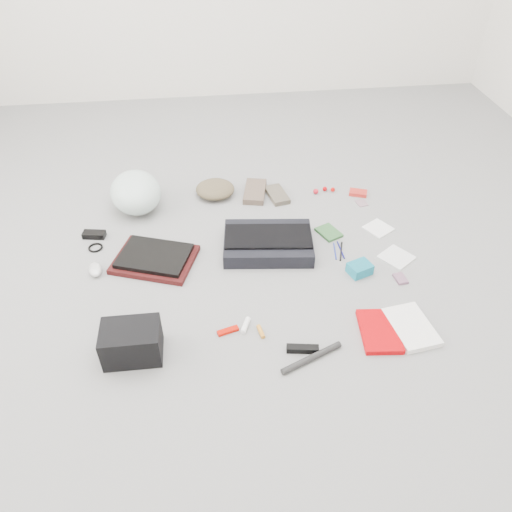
{
  "coord_description": "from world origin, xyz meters",
  "views": [
    {
      "loc": [
        -0.21,
        -1.74,
        1.53
      ],
      "look_at": [
        0.0,
        0.0,
        0.05
      ],
      "focal_mm": 35.0,
      "sensor_mm": 36.0,
      "label": 1
    }
  ],
  "objects": [
    {
      "name": "messenger_bag",
      "position": [
        0.07,
        0.11,
        0.03
      ],
      "size": [
        0.45,
        0.34,
        0.07
      ],
      "primitive_type": "cube",
      "rotation": [
        0.0,
        0.0,
        -0.11
      ],
      "color": "black",
      "rests_on": "ground_plane"
    },
    {
      "name": "book_red",
      "position": [
        0.44,
        -0.48,
        0.01
      ],
      "size": [
        0.17,
        0.24,
        0.02
      ],
      "primitive_type": "cube",
      "rotation": [
        0.0,
        0.0,
        -0.1
      ],
      "color": "#D00006",
      "rests_on": "ground_plane"
    },
    {
      "name": "ground_plane",
      "position": [
        0.0,
        0.0,
        0.0
      ],
      "size": [
        4.0,
        4.0,
        0.0
      ],
      "primitive_type": "plane",
      "color": "gray"
    },
    {
      "name": "stamp_sheet",
      "position": [
        0.63,
        0.43,
        0.0
      ],
      "size": [
        0.06,
        0.07,
        0.0
      ],
      "primitive_type": "cube",
      "rotation": [
        0.0,
        0.0,
        0.18
      ],
      "color": "gray",
      "rests_on": "ground_plane"
    },
    {
      "name": "pen_blue",
      "position": [
        0.39,
        0.04,
        0.0
      ],
      "size": [
        0.02,
        0.12,
        0.01
      ],
      "primitive_type": "cylinder",
      "rotation": [
        1.57,
        0.0,
        -0.15
      ],
      "color": "#1D2DA0",
      "rests_on": "ground_plane"
    },
    {
      "name": "mitten_right",
      "position": [
        0.19,
        0.55,
        0.01
      ],
      "size": [
        0.12,
        0.19,
        0.03
      ],
      "primitive_type": "cube",
      "rotation": [
        0.0,
        0.0,
        0.2
      ],
      "color": "#5F5648",
      "rests_on": "ground_plane"
    },
    {
      "name": "bike_pump",
      "position": [
        0.14,
        -0.58,
        0.01
      ],
      "size": [
        0.25,
        0.13,
        0.02
      ],
      "primitive_type": "cylinder",
      "rotation": [
        0.0,
        1.57,
        0.41
      ],
      "color": "black",
      "rests_on": "ground_plane"
    },
    {
      "name": "notepad",
      "position": [
        0.39,
        0.19,
        0.01
      ],
      "size": [
        0.13,
        0.15,
        0.01
      ],
      "primitive_type": "cube",
      "rotation": [
        0.0,
        0.0,
        0.43
      ],
      "color": "#2E5C2E",
      "rests_on": "ground_plane"
    },
    {
      "name": "toiletry_tube_orange",
      "position": [
        -0.03,
        -0.42,
        0.01
      ],
      "size": [
        0.03,
        0.07,
        0.02
      ],
      "primitive_type": "cylinder",
      "rotation": [
        1.57,
        0.0,
        0.19
      ],
      "color": "orange",
      "rests_on": "ground_plane"
    },
    {
      "name": "toiletry_tube_white",
      "position": [
        -0.09,
        -0.38,
        0.01
      ],
      "size": [
        0.05,
        0.08,
        0.02
      ],
      "primitive_type": "cylinder",
      "rotation": [
        1.57,
        0.0,
        -0.39
      ],
      "color": "white",
      "rests_on": "ground_plane"
    },
    {
      "name": "mitten_left",
      "position": [
        0.07,
        0.59,
        0.02
      ],
      "size": [
        0.16,
        0.24,
        0.03
      ],
      "primitive_type": "cube",
      "rotation": [
        0.0,
        0.0,
        -0.22
      ],
      "color": "brown",
      "rests_on": "ground_plane"
    },
    {
      "name": "lollipop_b",
      "position": [
        0.46,
        0.58,
        0.01
      ],
      "size": [
        0.03,
        0.03,
        0.03
      ],
      "primitive_type": "sphere",
      "rotation": [
        0.0,
        0.0,
        0.11
      ],
      "color": "#B90005",
      "rests_on": "ground_plane"
    },
    {
      "name": "laptop",
      "position": [
        -0.47,
        0.08,
        0.04
      ],
      "size": [
        0.37,
        0.32,
        0.02
      ],
      "primitive_type": "cube",
      "rotation": [
        0.0,
        0.0,
        -0.34
      ],
      "color": "black",
      "rests_on": "laptop_sleeve"
    },
    {
      "name": "multitool",
      "position": [
        -0.16,
        -0.4,
        0.01
      ],
      "size": [
        0.09,
        0.05,
        0.01
      ],
      "primitive_type": "cube",
      "rotation": [
        0.0,
        0.0,
        0.28
      ],
      "color": "#B60C00",
      "rests_on": "ground_plane"
    },
    {
      "name": "pen_black",
      "position": [
        0.42,
        0.04,
        0.0
      ],
      "size": [
        0.05,
        0.14,
        0.01
      ],
      "primitive_type": "cylinder",
      "rotation": [
        1.57,
        0.0,
        -0.3
      ],
      "color": "black",
      "rests_on": "ground_plane"
    },
    {
      "name": "bike_helmet",
      "position": [
        -0.57,
        0.54,
        0.1
      ],
      "size": [
        0.32,
        0.37,
        0.2
      ],
      "primitive_type": "ellipsoid",
      "rotation": [
        0.0,
        0.0,
        0.19
      ],
      "color": "white",
      "rests_on": "ground_plane"
    },
    {
      "name": "u_lock",
      "position": [
        0.12,
        -0.53,
        0.01
      ],
      "size": [
        0.13,
        0.05,
        0.02
      ],
      "primitive_type": "cube",
      "rotation": [
        0.0,
        0.0,
        -0.16
      ],
      "color": "black",
      "rests_on": "ground_plane"
    },
    {
      "name": "mouse",
      "position": [
        -0.73,
        0.03,
        0.02
      ],
      "size": [
        0.08,
        0.11,
        0.04
      ],
      "primitive_type": "ellipsoid",
      "rotation": [
        0.0,
        0.0,
        0.22
      ],
      "color": "silver",
      "rests_on": "ground_plane"
    },
    {
      "name": "cable_coil",
      "position": [
        -0.76,
        0.21,
        0.01
      ],
      "size": [
        0.08,
        0.08,
        0.01
      ],
      "primitive_type": "torus",
      "rotation": [
        0.0,
        0.0,
        -0.21
      ],
      "color": "black",
      "rests_on": "ground_plane"
    },
    {
      "name": "camera_bag",
      "position": [
        -0.53,
        -0.47,
        0.07
      ],
      "size": [
        0.22,
        0.16,
        0.14
      ],
      "primitive_type": "cube",
      "rotation": [
        0.0,
        0.0,
        -0.01
      ],
      "color": "black",
      "rests_on": "ground_plane"
    },
    {
      "name": "napkin_top",
      "position": [
        0.65,
        0.2,
        0.0
      ],
      "size": [
        0.16,
        0.16,
        0.01
      ],
      "primitive_type": "cube",
      "rotation": [
        0.0,
        0.0,
        0.56
      ],
      "color": "white",
      "rests_on": "ground_plane"
    },
    {
      "name": "napkin_bottom",
      "position": [
        0.67,
        -0.04,
        0.0
      ],
      "size": [
        0.19,
        0.19,
        0.01
      ],
      "primitive_type": "cube",
      "rotation": [
        0.0,
        0.0,
        0.62
      ],
      "color": "silver",
      "rests_on": "ground_plane"
    },
    {
      "name": "beanie",
      "position": [
        -0.15,
        0.61,
        0.04
      ],
      "size": [
        0.24,
        0.23,
        0.07
      ],
      "primitive_type": "ellipsoid",
      "rotation": [
        0.0,
        0.0,
        -0.16
      ],
      "color": "brown",
      "rests_on": "ground_plane"
    },
    {
      "name": "lollipop_a",
      "position": [
        0.4,
        0.55,
        0.01
      ],
      "size": [
        0.04,
        0.04,
        0.03
      ],
      "primitive_type": "sphere",
      "rotation": [
        0.0,
        0.0,
        0.35
      ],
      "color": "red",
      "rests_on": "ground_plane"
    },
    {
      "name": "pen_navy",
      "position": [
        0.42,
        0.05,
        0.0
      ],
      "size": [
        0.01,
        0.13,
        0.01
      ],
      "primitive_type": "cylinder",
      "rotation": [
        1.57,
        0.0,
        0.02
      ],
      "color": "navy",
      "rests_on": "ground_plane"
    },
    {
      "name": "accordion_wallet",
      "position": [
        0.46,
        -0.12,
        0.03
      ],
      "size": [
        0.12,
        0.11,
        0.05
      ],
      "primitive_type": "cube",
      "rotation": [
        0.0,
        0.0,
        0.36
      ],
      "color": "teal",
      "rests_on": "ground_plane"
    },
    {
      "name": "bag_flap",
      "position": [
        0.07,
        0.11,
        0.08
      ],
      "size": [
        0.43,
        0.23,
        0.01
      ],
      "primitive_type": "cube",
      "rotation": [
        0.0,
        0.0,
        -0.11
      ],
      "color": "black",
      "rests_on": "messenger_bag"
    },
    {
      "name": "laptop_sleeve",
      "position": [
        -0.47,
        0.08,
        0.01
      ],
      "size": [
        0.43,
        0.38,
        0.02
      ],
      "primitive_type": "cube",
      "rotation": [
        0.0,
        0.0,
        -0.34
      ],
      "color": "#3C0E0E",
      "rests_on": "ground_plane"
    },
    {
      "name": "altoids_tin",
      "position": [
        0.64,
        0.52,
        0.01
      ],
      "size": [
        0.11,
        0.09,
        0.02
      ],
      "primitive_type": "cube",
      "rotation": [
        0.0,
        0.0,
        -0.36
      ],
      "color": "red",
      "rests_on": "ground_plane"
    },
    {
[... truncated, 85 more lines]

